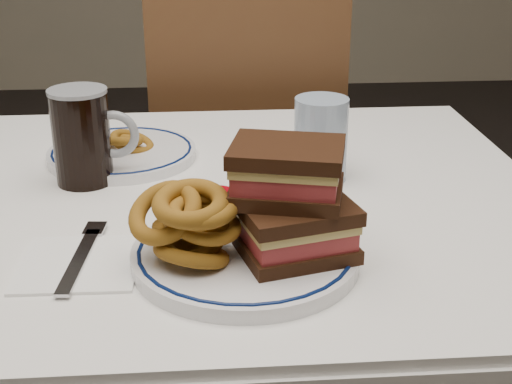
{
  "coord_description": "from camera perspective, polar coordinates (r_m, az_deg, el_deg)",
  "views": [
    {
      "loc": [
        0.11,
        -0.99,
        1.18
      ],
      "look_at": [
        0.17,
        -0.22,
        0.84
      ],
      "focal_mm": 50.0,
      "sensor_mm": 36.0,
      "label": 1
    }
  ],
  "objects": [
    {
      "name": "dining_table",
      "position": [
        1.13,
        -9.46,
        -5.15
      ],
      "size": [
        1.27,
        0.87,
        0.75
      ],
      "color": "white",
      "rests_on": "floor"
    },
    {
      "name": "chair_far",
      "position": [
        1.82,
        -0.93,
        2.61
      ],
      "size": [
        0.46,
        0.46,
        0.98
      ],
      "color": "#462516",
      "rests_on": "floor"
    },
    {
      "name": "main_plate",
      "position": [
        0.88,
        -0.86,
        -4.98
      ],
      "size": [
        0.28,
        0.28,
        0.02
      ],
      "color": "white",
      "rests_on": "dining_table"
    },
    {
      "name": "reuben_sandwich",
      "position": [
        0.84,
        2.88,
        -0.69
      ],
      "size": [
        0.16,
        0.15,
        0.13
      ],
      "color": "black",
      "rests_on": "main_plate"
    },
    {
      "name": "onion_rings_main",
      "position": [
        0.84,
        -5.25,
        -2.52
      ],
      "size": [
        0.14,
        0.14,
        0.12
      ],
      "color": "brown",
      "rests_on": "main_plate"
    },
    {
      "name": "ketchup_ramekin",
      "position": [
        0.96,
        -3.03,
        -0.83
      ],
      "size": [
        0.06,
        0.06,
        0.03
      ],
      "color": "white",
      "rests_on": "main_plate"
    },
    {
      "name": "beer_mug",
      "position": [
        1.12,
        -13.63,
        4.41
      ],
      "size": [
        0.13,
        0.09,
        0.15
      ],
      "color": "black",
      "rests_on": "dining_table"
    },
    {
      "name": "water_glass",
      "position": [
        1.11,
        5.19,
        4.2
      ],
      "size": [
        0.08,
        0.08,
        0.13
      ],
      "primitive_type": "cylinder",
      "color": "#95A9C1",
      "rests_on": "dining_table"
    },
    {
      "name": "far_plate",
      "position": [
        1.23,
        -10.66,
        3.09
      ],
      "size": [
        0.25,
        0.25,
        0.02
      ],
      "color": "white",
      "rests_on": "dining_table"
    },
    {
      "name": "onion_rings_far",
      "position": [
        1.23,
        -10.25,
        4.03
      ],
      "size": [
        0.09,
        0.09,
        0.05
      ],
      "color": "brown",
      "rests_on": "far_plate"
    },
    {
      "name": "napkin_fork",
      "position": [
        0.9,
        -13.91,
        -5.42
      ],
      "size": [
        0.15,
        0.19,
        0.01
      ],
      "color": "white",
      "rests_on": "dining_table"
    }
  ]
}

